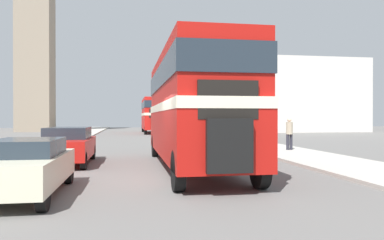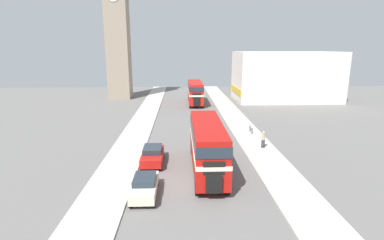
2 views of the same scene
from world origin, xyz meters
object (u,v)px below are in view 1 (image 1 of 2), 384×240
object	(u,v)px
car_parked_near	(25,166)
pedestrian_walking	(289,132)
car_parked_mid	(68,145)
bicycle_on_pavement	(256,138)
bus_distant	(153,113)
double_decker_bus	(192,102)

from	to	relation	value
car_parked_near	pedestrian_walking	bearing A→B (deg)	41.14
car_parked_mid	bicycle_on_pavement	bearing A→B (deg)	39.69
bus_distant	pedestrian_walking	distance (m)	26.66
car_parked_near	bicycle_on_pavement	size ratio (longest dim) A/B	2.35
bus_distant	bicycle_on_pavement	size ratio (longest dim) A/B	5.70
car_parked_mid	bicycle_on_pavement	world-z (taller)	car_parked_mid
car_parked_near	car_parked_mid	size ratio (longest dim) A/B	0.95
double_decker_bus	bus_distant	bearing A→B (deg)	89.01
double_decker_bus	car_parked_mid	world-z (taller)	double_decker_bus
pedestrian_walking	bicycle_on_pavement	bearing A→B (deg)	89.17
bus_distant	pedestrian_walking	world-z (taller)	bus_distant
pedestrian_walking	double_decker_bus	bearing A→B (deg)	-139.38
car_parked_near	pedestrian_walking	size ratio (longest dim) A/B	2.36
bus_distant	car_parked_mid	world-z (taller)	bus_distant
car_parked_mid	pedestrian_walking	size ratio (longest dim) A/B	2.48
double_decker_bus	bus_distant	distance (m)	31.39
double_decker_bus	car_parked_mid	xyz separation A→B (m)	(-4.77, 1.88, -1.70)
bus_distant	car_parked_mid	bearing A→B (deg)	-100.21
bus_distant	car_parked_mid	size ratio (longest dim) A/B	2.31
car_parked_near	bus_distant	bearing A→B (deg)	81.50
car_parked_near	car_parked_mid	xyz separation A→B (m)	(0.01, 6.16, 0.05)
car_parked_mid	double_decker_bus	bearing A→B (deg)	-21.55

